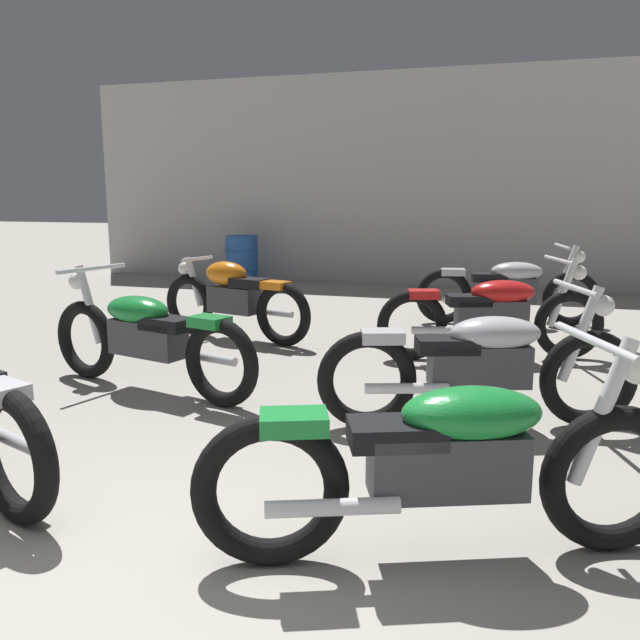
% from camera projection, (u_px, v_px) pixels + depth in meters
% --- Properties ---
extents(back_wall, '(12.67, 0.24, 3.60)m').
position_uv_depth(back_wall, '(431.00, 180.00, 11.19)').
color(back_wall, '#BCBAB7').
rests_on(back_wall, ground).
extents(motorcycle_left_row_1, '(2.13, 0.82, 0.97)m').
position_uv_depth(motorcycle_left_row_1, '(147.00, 336.00, 5.23)').
color(motorcycle_left_row_1, black).
rests_on(motorcycle_left_row_1, ground).
extents(motorcycle_left_row_2, '(1.93, 0.68, 0.88)m').
position_uv_depth(motorcycle_left_row_2, '(233.00, 297.00, 7.13)').
color(motorcycle_left_row_2, black).
rests_on(motorcycle_left_row_2, ground).
extents(motorcycle_right_row_0, '(2.06, 0.99, 0.97)m').
position_uv_depth(motorcycle_right_row_0, '(450.00, 459.00, 2.80)').
color(motorcycle_right_row_0, black).
rests_on(motorcycle_right_row_0, ground).
extents(motorcycle_right_row_1, '(2.10, 0.92, 0.97)m').
position_uv_depth(motorcycle_right_row_1, '(481.00, 363.00, 4.40)').
color(motorcycle_right_row_1, black).
rests_on(motorcycle_right_row_1, ground).
extents(motorcycle_right_row_2, '(2.10, 0.91, 0.97)m').
position_uv_depth(motorcycle_right_row_2, '(493.00, 313.00, 6.24)').
color(motorcycle_right_row_2, black).
rests_on(motorcycle_right_row_2, ground).
extents(motorcycle_right_row_3, '(2.15, 0.75, 0.97)m').
position_uv_depth(motorcycle_right_row_3, '(508.00, 288.00, 7.91)').
color(motorcycle_right_row_3, black).
rests_on(motorcycle_right_row_3, ground).
extents(oil_drum, '(0.59, 0.59, 0.85)m').
position_uv_depth(oil_drum, '(242.00, 260.00, 11.57)').
color(oil_drum, '#23519E').
rests_on(oil_drum, ground).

